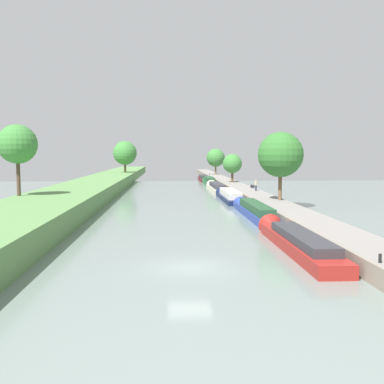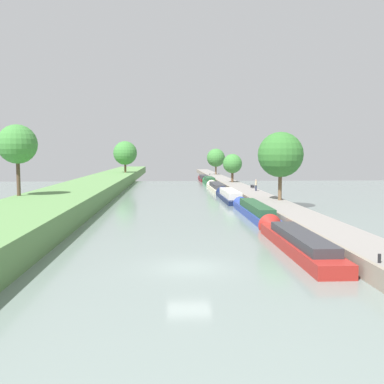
{
  "view_description": "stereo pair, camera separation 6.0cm",
  "coord_description": "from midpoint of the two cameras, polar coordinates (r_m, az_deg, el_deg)",
  "views": [
    {
      "loc": [
        -1.22,
        -24.76,
        6.46
      ],
      "look_at": [
        2.23,
        38.25,
        1.0
      ],
      "focal_mm": 41.43,
      "sensor_mm": 36.0,
      "label": 1
    },
    {
      "loc": [
        -1.16,
        -24.76,
        6.46
      ],
      "look_at": [
        2.23,
        38.25,
        1.0
      ],
      "focal_mm": 41.43,
      "sensor_mm": 36.0,
      "label": 2
    }
  ],
  "objects": [
    {
      "name": "narrowboat_red",
      "position": [
        31.1,
        13.08,
        -6.1
      ],
      "size": [
        2.09,
        15.16,
        1.99
      ],
      "color": "maroon",
      "rests_on": "ground_plane"
    },
    {
      "name": "tree_rightbank_far",
      "position": [
        116.6,
        3.06,
        4.42
      ],
      "size": [
        4.76,
        4.76,
        6.76
      ],
      "color": "brown",
      "rests_on": "right_towpath"
    },
    {
      "name": "right_towpath",
      "position": [
        28.16,
        22.46,
        -7.61
      ],
      "size": [
        3.64,
        260.0,
        1.04
      ],
      "color": "gray",
      "rests_on": "ground_plane"
    },
    {
      "name": "narrowboat_green",
      "position": [
        94.76,
        2.14,
        1.42
      ],
      "size": [
        2.03,
        12.16,
        2.15
      ],
      "color": "#1E6033",
      "rests_on": "ground_plane"
    },
    {
      "name": "narrowboat_cream",
      "position": [
        78.79,
        3.09,
        0.64
      ],
      "size": [
        2.14,
        17.0,
        2.05
      ],
      "color": "beige",
      "rests_on": "ground_plane"
    },
    {
      "name": "tree_rightbank_midfar",
      "position": [
        84.74,
        5.19,
        3.65
      ],
      "size": [
        3.66,
        3.66,
        5.38
      ],
      "color": "brown",
      "rests_on": "right_towpath"
    },
    {
      "name": "tree_leftbank_downstream",
      "position": [
        49.75,
        -21.6,
        5.72
      ],
      "size": [
        4.09,
        4.09,
        7.45
      ],
      "color": "#4C3828",
      "rests_on": "left_grassy_bank"
    },
    {
      "name": "narrowboat_navy",
      "position": [
        62.51,
        4.72,
        -0.46
      ],
      "size": [
        2.17,
        15.27,
        2.22
      ],
      "color": "#141E42",
      "rests_on": "ground_plane"
    },
    {
      "name": "person_walking",
      "position": [
        65.46,
        8.2,
        0.91
      ],
      "size": [
        0.34,
        0.34,
        1.66
      ],
      "color": "#282D42",
      "rests_on": "right_towpath"
    },
    {
      "name": "stone_quay",
      "position": [
        27.38,
        18.75,
        -7.79
      ],
      "size": [
        0.25,
        260.0,
        1.09
      ],
      "color": "gray",
      "rests_on": "ground_plane"
    },
    {
      "name": "narrowboat_maroon",
      "position": [
        106.69,
        1.45,
        1.77
      ],
      "size": [
        2.04,
        11.8,
        2.08
      ],
      "color": "maroon",
      "rests_on": "ground_plane"
    },
    {
      "name": "narrowboat_blue",
      "position": [
        46.17,
        7.9,
        -2.36
      ],
      "size": [
        1.86,
        16.6,
        2.02
      ],
      "color": "#283D93",
      "rests_on": "ground_plane"
    },
    {
      "name": "tree_leftbank_upstream",
      "position": [
        105.6,
        -8.64,
        4.98
      ],
      "size": [
        5.56,
        5.56,
        7.37
      ],
      "color": "brown",
      "rests_on": "left_grassy_bank"
    },
    {
      "name": "tree_rightbank_midnear",
      "position": [
        52.59,
        11.3,
        4.73
      ],
      "size": [
        5.26,
        5.26,
        7.96
      ],
      "color": "brown",
      "rests_on": "right_towpath"
    },
    {
      "name": "mooring_bollard_near",
      "position": [
        24.15,
        22.99,
        -7.86
      ],
      "size": [
        0.16,
        0.16,
        0.45
      ],
      "color": "black",
      "rests_on": "right_towpath"
    },
    {
      "name": "ground_plane",
      "position": [
        25.61,
        -0.37,
        -9.66
      ],
      "size": [
        160.0,
        160.0,
        0.0
      ],
      "primitive_type": "plane",
      "color": "slate"
    },
    {
      "name": "mooring_bollard_far",
      "position": [
        111.9,
        2.27,
        2.28
      ],
      "size": [
        0.16,
        0.16,
        0.45
      ],
      "color": "black",
      "rests_on": "right_towpath"
    },
    {
      "name": "park_bench",
      "position": [
        71.01,
        7.76,
        0.8
      ],
      "size": [
        0.44,
        1.5,
        0.47
      ],
      "color": "#333338",
      "rests_on": "right_towpath"
    }
  ]
}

